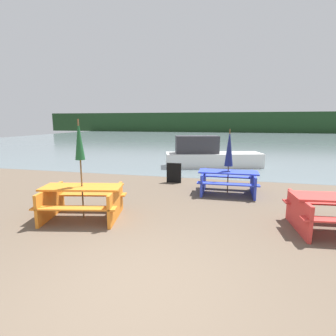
{
  "coord_description": "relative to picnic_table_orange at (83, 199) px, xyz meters",
  "views": [
    {
      "loc": [
        1.26,
        -3.11,
        2.32
      ],
      "look_at": [
        -0.64,
        4.79,
        0.85
      ],
      "focal_mm": 28.0,
      "sensor_mm": 36.0,
      "label": 1
    }
  ],
  "objects": [
    {
      "name": "ground_plane",
      "position": [
        2.14,
        -2.28,
        -0.47
      ],
      "size": [
        60.0,
        60.0,
        0.0
      ],
      "primitive_type": "plane",
      "color": "brown"
    },
    {
      "name": "water",
      "position": [
        2.14,
        30.02,
        -0.48
      ],
      "size": [
        60.0,
        50.0,
        0.0
      ],
      "color": "slate",
      "rests_on": "ground_plane"
    },
    {
      "name": "far_treeline",
      "position": [
        2.14,
        50.02,
        1.53
      ],
      "size": [
        80.0,
        1.6,
        4.0
      ],
      "color": "#1E3D1E",
      "rests_on": "water"
    },
    {
      "name": "picnic_table_orange",
      "position": [
        0.0,
        0.0,
        0.0
      ],
      "size": [
        2.11,
        1.74,
        0.79
      ],
      "rotation": [
        0.0,
        0.0,
        0.21
      ],
      "color": "orange",
      "rests_on": "ground_plane"
    },
    {
      "name": "picnic_table_red",
      "position": [
        5.57,
        0.52,
        -0.0
      ],
      "size": [
        1.82,
        1.55,
        0.78
      ],
      "rotation": [
        0.0,
        0.0,
        0.11
      ],
      "color": "red",
      "rests_on": "ground_plane"
    },
    {
      "name": "picnic_table_blue",
      "position": [
        3.35,
        3.06,
        -0.03
      ],
      "size": [
        1.87,
        1.41,
        0.73
      ],
      "rotation": [
        0.0,
        0.0,
        0.01
      ],
      "color": "blue",
      "rests_on": "ground_plane"
    },
    {
      "name": "umbrella_navy",
      "position": [
        3.35,
        3.06,
        0.99
      ],
      "size": [
        0.27,
        0.27,
        2.07
      ],
      "color": "brown",
      "rests_on": "ground_plane"
    },
    {
      "name": "umbrella_darkgreen",
      "position": [
        0.0,
        0.0,
        1.37
      ],
      "size": [
        0.22,
        0.22,
        2.36
      ],
      "color": "brown",
      "rests_on": "ground_plane"
    },
    {
      "name": "boat",
      "position": [
        2.33,
        7.96,
        0.1
      ],
      "size": [
        5.0,
        2.64,
        1.58
      ],
      "rotation": [
        0.0,
        0.0,
        0.28
      ],
      "color": "silver",
      "rests_on": "water"
    },
    {
      "name": "signboard",
      "position": [
        1.34,
        4.11,
        -0.1
      ],
      "size": [
        0.55,
        0.08,
        0.75
      ],
      "color": "black",
      "rests_on": "ground_plane"
    }
  ]
}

